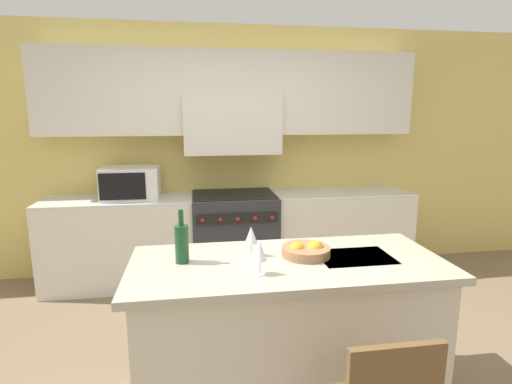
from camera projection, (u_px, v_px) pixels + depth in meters
name	position (u px, v px, depth m)	size (l,w,h in m)	color
back_cabinetry	(231.00, 128.00, 4.33)	(10.00, 0.46, 2.70)	#DBC166
back_counter	(234.00, 237.00, 4.32)	(3.87, 0.62, 0.92)	silver
range_stove	(234.00, 236.00, 4.29)	(0.88, 0.70, 0.94)	#2D2D33
microwave	(131.00, 183.00, 4.03)	(0.56, 0.41, 0.32)	silver
kitchen_island	(287.00, 331.00, 2.43)	(1.84, 0.80, 0.92)	beige
wine_bottle	(182.00, 243.00, 2.29)	(0.08, 0.08, 0.32)	#194723
wine_glass_near	(260.00, 252.00, 2.12)	(0.08, 0.08, 0.18)	white
wine_glass_far	(251.00, 236.00, 2.40)	(0.08, 0.08, 0.18)	white
fruit_bowl	(306.00, 251.00, 2.41)	(0.29, 0.29, 0.10)	#996B47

